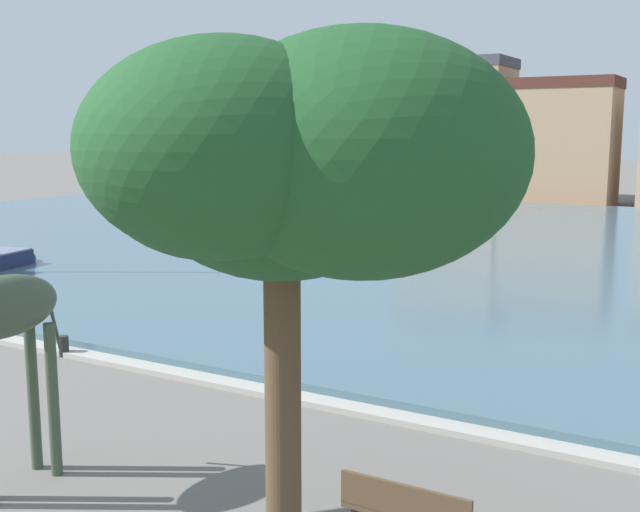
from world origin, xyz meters
TOP-DOWN VIEW (x-y plane):
  - harbor_water at (0.00, 30.15)m, footprint 77.39×43.21m
  - quay_edge_coping at (0.00, 8.29)m, footprint 77.39×0.50m
  - sailboat_teal at (-7.69, 36.63)m, footprint 2.38×7.90m
  - shade_tree at (5.82, 2.34)m, footprint 4.66×4.90m
  - mooring_bollard at (-4.39, 8.14)m, footprint 0.24×0.24m
  - park_bench at (6.28, 4.25)m, footprint 1.80×0.44m
  - townhouse_tall_gabled at (-12.41, 56.95)m, footprint 8.35×5.80m
  - townhouse_corner_house at (-3.76, 55.40)m, footprint 8.05×5.11m

SIDE VIEW (x-z plane):
  - quay_edge_coping at x=0.00m, z-range 0.00..0.12m
  - harbor_water at x=0.00m, z-range 0.00..0.28m
  - mooring_bollard at x=-4.39m, z-range 0.00..0.50m
  - park_bench at x=6.28m, z-range 0.03..0.95m
  - sailboat_teal at x=-7.69m, z-range -4.06..5.18m
  - townhouse_corner_house at x=-3.76m, z-range 0.01..9.25m
  - shade_tree at x=5.82m, z-range 1.90..8.22m
  - townhouse_tall_gabled at x=-12.41m, z-range 0.01..11.14m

